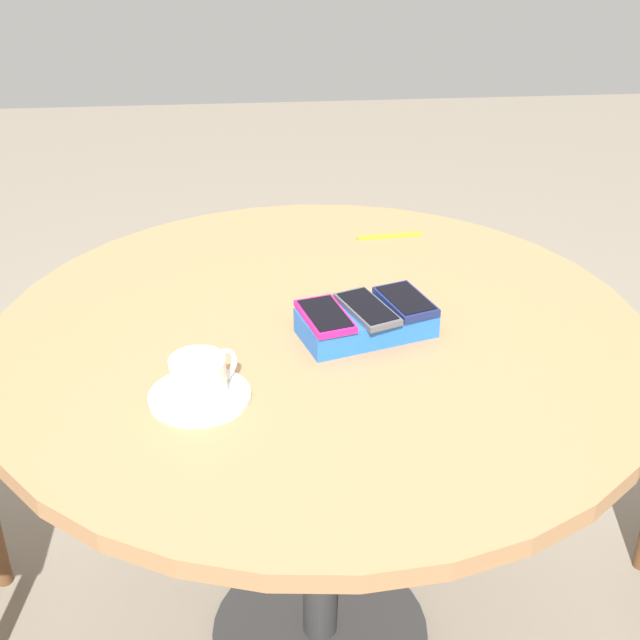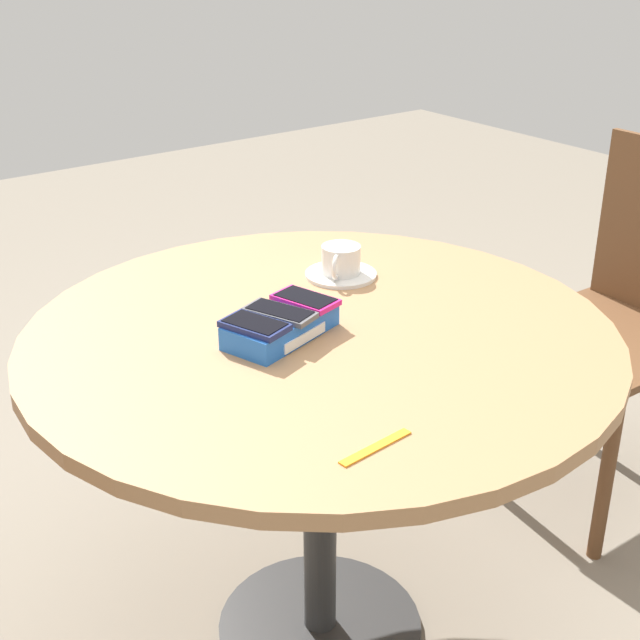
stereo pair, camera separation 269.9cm
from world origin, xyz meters
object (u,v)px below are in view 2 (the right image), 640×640
object	(u,v)px
lanyard_strap	(376,447)
phone_gray	(280,312)
phone_box	(281,326)
phone_navy	(256,326)
saucer	(341,274)
phone_magenta	(305,300)
coffee_cup	(341,259)
chair_far_side	(624,321)
round_table	(320,379)

from	to	relation	value
lanyard_strap	phone_gray	bearing A→B (deg)	75.73
phone_box	phone_navy	world-z (taller)	phone_navy
saucer	phone_magenta	bearing A→B (deg)	-143.68
phone_navy	saucer	bearing A→B (deg)	29.24
phone_gray	saucer	xyz separation A→B (m)	(0.27, 0.17, -0.05)
phone_navy	lanyard_strap	size ratio (longest dim) A/B	0.98
coffee_cup	lanyard_strap	xyz separation A→B (m)	(-0.37, -0.56, -0.04)
phone_navy	coffee_cup	world-z (taller)	coffee_cup
saucer	chair_far_side	world-z (taller)	chair_far_side
phone_box	coffee_cup	distance (m)	0.32
phone_box	saucer	distance (m)	0.32
phone_box	chair_far_side	bearing A→B (deg)	-1.90
lanyard_strap	chair_far_side	size ratio (longest dim) A/B	0.15
phone_magenta	chair_far_side	bearing A→B (deg)	-3.24
phone_navy	chair_far_side	bearing A→B (deg)	-0.64
round_table	phone_magenta	xyz separation A→B (m)	(-0.01, 0.04, 0.16)
round_table	saucer	world-z (taller)	saucer
phone_navy	phone_magenta	distance (m)	0.15
phone_navy	chair_far_side	distance (m)	1.15
phone_gray	lanyard_strap	xyz separation A→B (m)	(-0.10, -0.39, -0.05)
phone_box	chair_far_side	world-z (taller)	chair_far_side
saucer	lanyard_strap	size ratio (longest dim) A/B	1.13
phone_magenta	chair_far_side	xyz separation A→B (m)	(0.97, -0.06, -0.30)
phone_box	phone_magenta	world-z (taller)	phone_magenta
phone_box	chair_far_side	distance (m)	1.08
phone_box	phone_gray	xyz separation A→B (m)	(-0.00, 0.00, 0.03)
round_table	lanyard_strap	size ratio (longest dim) A/B	8.22
round_table	phone_box	xyz separation A→B (m)	(-0.08, 0.02, 0.13)
round_table	lanyard_strap	bearing A→B (deg)	-115.38
round_table	coffee_cup	size ratio (longest dim) A/B	11.08
phone_magenta	chair_far_side	world-z (taller)	chair_far_side
phone_magenta	coffee_cup	xyz separation A→B (m)	(0.20, 0.15, -0.01)
coffee_cup	chair_far_side	bearing A→B (deg)	-14.58
lanyard_strap	round_table	bearing A→B (deg)	64.62
round_table	phone_gray	distance (m)	0.17
coffee_cup	lanyard_strap	size ratio (longest dim) A/B	0.74
lanyard_strap	saucer	bearing A→B (deg)	56.31
saucer	phone_navy	bearing A→B (deg)	-150.76
phone_magenta	lanyard_strap	xyz separation A→B (m)	(-0.17, -0.41, -0.05)
phone_navy	phone_gray	distance (m)	0.07
chair_far_side	phone_gray	bearing A→B (deg)	178.02
chair_far_side	lanyard_strap	bearing A→B (deg)	-162.73
phone_navy	chair_far_side	world-z (taller)	chair_far_side
round_table	phone_navy	distance (m)	0.21
round_table	phone_box	world-z (taller)	phone_box
round_table	phone_gray	xyz separation A→B (m)	(-0.08, 0.02, 0.15)
phone_box	phone_magenta	distance (m)	0.08
saucer	lanyard_strap	world-z (taller)	saucer
phone_navy	lanyard_strap	distance (m)	0.37
lanyard_strap	coffee_cup	bearing A→B (deg)	56.38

